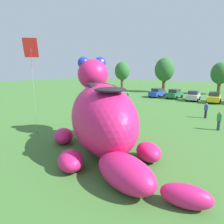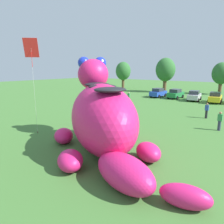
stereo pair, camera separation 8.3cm
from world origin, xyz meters
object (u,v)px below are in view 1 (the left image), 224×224
(giant_inflatable_creature, at_px, (103,117))
(car_silver, at_px, (193,96))
(car_blue, at_px, (157,93))
(spectator_mid_field, at_px, (206,111))
(car_green, at_px, (175,94))
(spectator_near_inflatable, at_px, (128,97))
(spectator_by_cars, at_px, (219,121))
(tethered_flying_kite, at_px, (31,49))
(car_yellow, at_px, (214,97))

(giant_inflatable_creature, bearing_deg, car_silver, 93.68)
(car_silver, bearing_deg, car_blue, 176.81)
(spectator_mid_field, bearing_deg, car_green, 122.81)
(spectator_near_inflatable, bearing_deg, car_silver, 47.32)
(car_green, height_order, spectator_by_cars, car_green)
(car_green, bearing_deg, car_blue, -173.41)
(tethered_flying_kite, bearing_deg, car_silver, 78.86)
(giant_inflatable_creature, bearing_deg, tethered_flying_kite, -176.39)
(giant_inflatable_creature, distance_m, car_yellow, 26.17)
(car_silver, height_order, spectator_near_inflatable, car_silver)
(car_silver, bearing_deg, spectator_mid_field, -68.43)
(car_blue, bearing_deg, car_yellow, -3.59)
(spectator_near_inflatable, bearing_deg, tethered_flying_kite, -82.10)
(car_blue, bearing_deg, car_green, 6.59)
(giant_inflatable_creature, relative_size, car_blue, 2.84)
(car_silver, xyz_separation_m, car_yellow, (3.32, -0.26, 0.00))
(car_silver, xyz_separation_m, spectator_mid_field, (4.86, -12.29, -0.01))
(car_blue, relative_size, tethered_flying_kite, 0.54)
(car_blue, xyz_separation_m, spectator_mid_field, (11.68, -12.67, -0.01))
(car_yellow, xyz_separation_m, spectator_by_cars, (3.62, -16.25, -0.01))
(spectator_near_inflatable, relative_size, spectator_by_cars, 1.00)
(spectator_near_inflatable, bearing_deg, giant_inflatable_creature, -61.98)
(car_green, xyz_separation_m, car_silver, (3.55, -0.76, 0.00))
(car_blue, distance_m, car_green, 3.29)
(spectator_by_cars, height_order, tethered_flying_kite, tethered_flying_kite)
(giant_inflatable_creature, bearing_deg, car_green, 100.96)
(car_silver, xyz_separation_m, tethered_flying_kite, (-5.27, -26.77, 6.05))
(car_blue, distance_m, car_silver, 6.83)
(tethered_flying_kite, bearing_deg, spectator_mid_field, 55.03)
(spectator_near_inflatable, distance_m, spectator_mid_field, 13.23)
(car_green, bearing_deg, spectator_by_cars, -58.72)
(spectator_by_cars, bearing_deg, spectator_mid_field, 116.19)
(car_silver, relative_size, spectator_mid_field, 2.50)
(car_blue, bearing_deg, giant_inflatable_creature, -72.33)
(giant_inflatable_creature, relative_size, car_silver, 2.78)
(giant_inflatable_creature, bearing_deg, car_yellow, 86.44)
(car_blue, height_order, car_silver, same)
(car_green, height_order, spectator_mid_field, car_green)
(giant_inflatable_creature, distance_m, spectator_near_inflatable, 20.29)
(spectator_near_inflatable, distance_m, tethered_flying_kite, 19.44)
(car_blue, relative_size, car_yellow, 0.98)
(car_blue, bearing_deg, spectator_by_cars, -50.85)
(car_silver, relative_size, car_yellow, 1.00)
(car_blue, bearing_deg, tethered_flying_kite, -86.74)
(giant_inflatable_creature, xyz_separation_m, car_green, (-5.25, 27.09, -1.45))
(car_blue, xyz_separation_m, car_green, (3.26, 0.38, 0.00))
(tethered_flying_kite, bearing_deg, car_green, 86.43)
(car_yellow, relative_size, spectator_by_cars, 2.49)
(spectator_by_cars, bearing_deg, car_blue, 129.15)
(car_silver, xyz_separation_m, spectator_near_inflatable, (-7.81, -8.47, -0.01))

